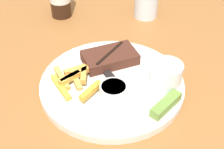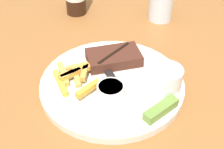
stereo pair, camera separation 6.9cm
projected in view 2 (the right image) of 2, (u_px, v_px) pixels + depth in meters
name	position (u px, v px, depth m)	size (l,w,h in m)	color
dining_table	(112.00, 109.00, 0.76)	(1.37, 1.16, 0.74)	#935B2D
dinner_plate	(112.00, 84.00, 0.70)	(0.32, 0.32, 0.02)	silver
steak_portion	(114.00, 58.00, 0.74)	(0.14, 0.11, 0.03)	#472319
fries_pile	(75.00, 75.00, 0.70)	(0.11, 0.14, 0.02)	gold
coleslaw_cup	(166.00, 78.00, 0.66)	(0.07, 0.07, 0.06)	white
dipping_sauce_cup	(113.00, 90.00, 0.65)	(0.06, 0.06, 0.03)	silver
pickle_spear	(161.00, 109.00, 0.62)	(0.07, 0.07, 0.02)	olive
fork_utensil	(75.00, 90.00, 0.67)	(0.13, 0.07, 0.00)	#B7B7BC
knife_utensil	(105.00, 69.00, 0.73)	(0.09, 0.16, 0.01)	#B7B7BC
drinking_glass	(161.00, 2.00, 0.91)	(0.07, 0.07, 0.11)	silver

